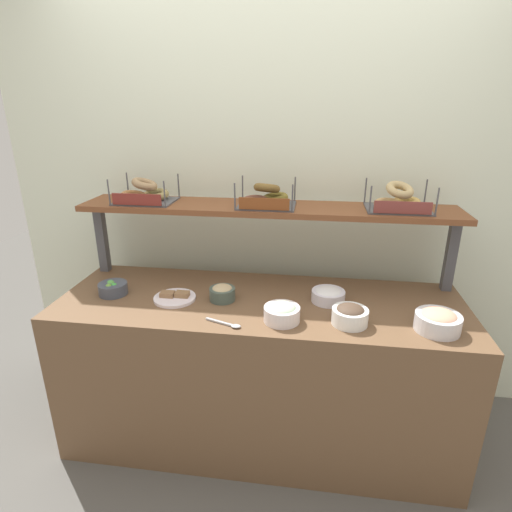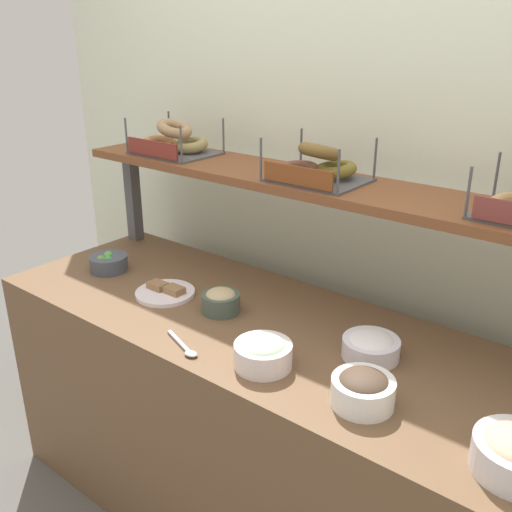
# 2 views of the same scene
# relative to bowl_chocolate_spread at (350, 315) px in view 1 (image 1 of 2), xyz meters

# --- Properties ---
(ground_plane) EXTENTS (8.00, 8.00, 0.00)m
(ground_plane) POSITION_rel_bowl_chocolate_spread_xyz_m (-0.43, 0.18, -0.90)
(ground_plane) COLOR #595651
(back_wall) EXTENTS (3.26, 0.06, 2.40)m
(back_wall) POSITION_rel_bowl_chocolate_spread_xyz_m (-0.43, 0.73, 0.30)
(back_wall) COLOR silver
(back_wall) RESTS_ON ground_plane
(deli_counter) EXTENTS (2.06, 0.70, 0.85)m
(deli_counter) POSITION_rel_bowl_chocolate_spread_xyz_m (-0.43, 0.18, -0.47)
(deli_counter) COLOR brown
(deli_counter) RESTS_ON ground_plane
(shelf_riser_left) EXTENTS (0.05, 0.05, 0.40)m
(shelf_riser_left) POSITION_rel_bowl_chocolate_spread_xyz_m (-1.41, 0.45, 0.15)
(shelf_riser_left) COLOR #4C4C51
(shelf_riser_left) RESTS_ON deli_counter
(shelf_riser_right) EXTENTS (0.05, 0.05, 0.40)m
(shelf_riser_right) POSITION_rel_bowl_chocolate_spread_xyz_m (0.54, 0.45, 0.15)
(shelf_riser_right) COLOR #4C4C51
(shelf_riser_right) RESTS_ON deli_counter
(upper_shelf) EXTENTS (2.02, 0.32, 0.03)m
(upper_shelf) POSITION_rel_bowl_chocolate_spread_xyz_m (-0.43, 0.45, 0.37)
(upper_shelf) COLOR brown
(upper_shelf) RESTS_ON shelf_riser_left
(bowl_chocolate_spread) EXTENTS (0.16, 0.16, 0.09)m
(bowl_chocolate_spread) POSITION_rel_bowl_chocolate_spread_xyz_m (0.00, 0.00, 0.00)
(bowl_chocolate_spread) COLOR white
(bowl_chocolate_spread) RESTS_ON deli_counter
(bowl_veggie_mix) EXTENTS (0.15, 0.15, 0.07)m
(bowl_veggie_mix) POSITION_rel_bowl_chocolate_spread_xyz_m (-1.21, 0.14, -0.01)
(bowl_veggie_mix) COLOR #424855
(bowl_veggie_mix) RESTS_ON deli_counter
(bowl_lox_spread) EXTENTS (0.20, 0.20, 0.10)m
(bowl_lox_spread) POSITION_rel_bowl_chocolate_spread_xyz_m (0.38, -0.00, 0.00)
(bowl_lox_spread) COLOR silver
(bowl_lox_spread) RESTS_ON deli_counter
(bowl_hummus) EXTENTS (0.13, 0.13, 0.08)m
(bowl_hummus) POSITION_rel_bowl_chocolate_spread_xyz_m (-0.63, 0.16, -0.01)
(bowl_hummus) COLOR #425249
(bowl_hummus) RESTS_ON deli_counter
(bowl_scallion_spread) EXTENTS (0.17, 0.17, 0.09)m
(bowl_scallion_spread) POSITION_rel_bowl_chocolate_spread_xyz_m (-0.31, -0.02, -0.00)
(bowl_scallion_spread) COLOR white
(bowl_scallion_spread) RESTS_ON deli_counter
(bowl_cream_cheese) EXTENTS (0.17, 0.17, 0.07)m
(bowl_cream_cheese) POSITION_rel_bowl_chocolate_spread_xyz_m (-0.09, 0.22, -0.01)
(bowl_cream_cheese) COLOR white
(bowl_cream_cheese) RESTS_ON deli_counter
(serving_plate_white) EXTENTS (0.21, 0.21, 0.04)m
(serving_plate_white) POSITION_rel_bowl_chocolate_spread_xyz_m (-0.87, 0.13, -0.03)
(serving_plate_white) COLOR white
(serving_plate_white) RESTS_ON deli_counter
(serving_spoon_near_plate) EXTENTS (0.17, 0.08, 0.01)m
(serving_spoon_near_plate) POSITION_rel_bowl_chocolate_spread_xyz_m (-0.54, -0.10, -0.04)
(serving_spoon_near_plate) COLOR #B7B7BC
(serving_spoon_near_plate) RESTS_ON deli_counter
(bagel_basket_everything) EXTENTS (0.32, 0.24, 0.14)m
(bagel_basket_everything) POSITION_rel_bowl_chocolate_spread_xyz_m (-1.11, 0.44, 0.43)
(bagel_basket_everything) COLOR #4C4C51
(bagel_basket_everything) RESTS_ON upper_shelf
(bagel_basket_cinnamon_raisin) EXTENTS (0.30, 0.25, 0.14)m
(bagel_basket_cinnamon_raisin) POSITION_rel_bowl_chocolate_spread_xyz_m (-0.44, 0.43, 0.43)
(bagel_basket_cinnamon_raisin) COLOR #4C4C51
(bagel_basket_cinnamon_raisin) RESTS_ON upper_shelf
(bagel_basket_sesame) EXTENTS (0.32, 0.26, 0.15)m
(bagel_basket_sesame) POSITION_rel_bowl_chocolate_spread_xyz_m (0.24, 0.45, 0.43)
(bagel_basket_sesame) COLOR #4C4C51
(bagel_basket_sesame) RESTS_ON upper_shelf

